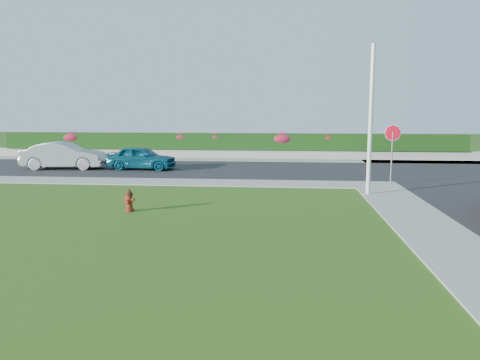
# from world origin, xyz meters

# --- Properties ---
(ground) EXTENTS (120.00, 120.00, 0.00)m
(ground) POSITION_xyz_m (0.00, 0.00, 0.00)
(ground) COLOR black
(ground) RESTS_ON ground
(street_far) EXTENTS (26.00, 8.00, 0.04)m
(street_far) POSITION_xyz_m (-5.00, 14.00, 0.02)
(street_far) COLOR black
(street_far) RESTS_ON ground
(sidewalk_right) EXTENTS (2.00, 20.00, 0.04)m
(sidewalk_right) POSITION_xyz_m (7.00, -2.00, 0.02)
(sidewalk_right) COLOR gray
(sidewalk_right) RESTS_ON ground
(sidewalk_far) EXTENTS (24.00, 2.00, 0.04)m
(sidewalk_far) POSITION_xyz_m (-6.00, 9.00, 0.02)
(sidewalk_far) COLOR gray
(sidewalk_far) RESTS_ON ground
(curb_corner) EXTENTS (2.00, 2.00, 0.04)m
(curb_corner) POSITION_xyz_m (7.00, 9.00, 0.02)
(curb_corner) COLOR gray
(curb_corner) RESTS_ON ground
(sidewalk_beyond) EXTENTS (34.00, 2.00, 0.04)m
(sidewalk_beyond) POSITION_xyz_m (-1.00, 19.00, 0.02)
(sidewalk_beyond) COLOR gray
(sidewalk_beyond) RESTS_ON ground
(retaining_wall) EXTENTS (34.00, 0.40, 0.60)m
(retaining_wall) POSITION_xyz_m (-1.00, 20.50, 0.30)
(retaining_wall) COLOR gray
(retaining_wall) RESTS_ON ground
(hedge) EXTENTS (32.00, 0.90, 1.10)m
(hedge) POSITION_xyz_m (-1.00, 20.60, 1.15)
(hedge) COLOR black
(hedge) RESTS_ON retaining_wall
(fire_hydrant) EXTENTS (0.38, 0.36, 0.73)m
(fire_hydrant) POSITION_xyz_m (-1.96, 2.73, 0.35)
(fire_hydrant) COLOR #59250D
(fire_hydrant) RESTS_ON ground
(sedan_teal) EXTENTS (3.86, 1.72, 1.29)m
(sedan_teal) POSITION_xyz_m (-4.88, 13.35, 0.68)
(sedan_teal) COLOR #0D5068
(sedan_teal) RESTS_ON street_far
(sedan_silver) EXTENTS (4.64, 2.04, 1.48)m
(sedan_silver) POSITION_xyz_m (-9.23, 13.15, 0.78)
(sedan_silver) COLOR #A8A9B0
(sedan_silver) RESTS_ON street_far
(utility_pole) EXTENTS (0.16, 0.16, 5.70)m
(utility_pole) POSITION_xyz_m (6.23, 6.57, 2.85)
(utility_pole) COLOR silver
(utility_pole) RESTS_ON ground
(stop_sign) EXTENTS (0.72, 0.06, 2.65)m
(stop_sign) POSITION_xyz_m (7.64, 9.17, 1.98)
(stop_sign) COLOR slate
(stop_sign) RESTS_ON ground
(flower_clump_a) EXTENTS (1.50, 0.97, 0.75)m
(flower_clump_a) POSITION_xyz_m (-12.20, 20.50, 1.40)
(flower_clump_a) COLOR #B91F47
(flower_clump_a) RESTS_ON hedge
(flower_clump_b) EXTENTS (1.06, 0.68, 0.53)m
(flower_clump_b) POSITION_xyz_m (-9.18, 20.50, 1.49)
(flower_clump_b) COLOR #B91F47
(flower_clump_b) RESTS_ON hedge
(flower_clump_c) EXTENTS (1.22, 0.78, 0.61)m
(flower_clump_c) POSITION_xyz_m (-4.29, 20.50, 1.46)
(flower_clump_c) COLOR #B91F47
(flower_clump_c) RESTS_ON hedge
(flower_clump_d) EXTENTS (1.16, 0.74, 0.58)m
(flower_clump_d) POSITION_xyz_m (-1.84, 20.50, 1.47)
(flower_clump_d) COLOR #B91F47
(flower_clump_d) RESTS_ON hedge
(flower_clump_e) EXTENTS (1.57, 1.01, 0.78)m
(flower_clump_e) POSITION_xyz_m (2.77, 20.50, 1.39)
(flower_clump_e) COLOR #B91F47
(flower_clump_e) RESTS_ON hedge
(flower_clump_f) EXTENTS (1.17, 0.75, 0.58)m
(flower_clump_f) POSITION_xyz_m (5.84, 20.50, 1.47)
(flower_clump_f) COLOR #B91F47
(flower_clump_f) RESTS_ON hedge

